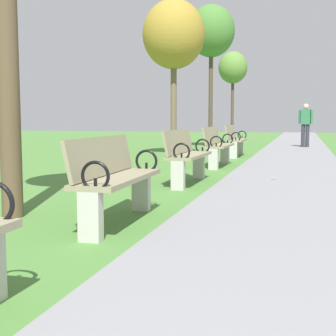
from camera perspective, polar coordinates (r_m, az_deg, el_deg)
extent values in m
cube|color=gray|center=(16.59, 14.89, 1.99)|extent=(2.28, 44.00, 0.02)
cube|color=gray|center=(4.94, -5.82, -1.23)|extent=(0.47, 1.61, 0.05)
cube|color=gray|center=(4.99, -7.90, 1.41)|extent=(0.16, 1.60, 0.40)
cube|color=#B7B5AD|center=(4.30, -9.21, -5.72)|extent=(0.20, 0.12, 0.45)
cube|color=#B7B5AD|center=(5.67, -3.21, -2.84)|extent=(0.20, 0.12, 0.45)
torus|color=black|center=(4.20, -8.65, -0.94)|extent=(0.27, 0.04, 0.27)
cylinder|color=black|center=(4.21, -8.63, -2.02)|extent=(0.03, 0.03, 0.12)
torus|color=black|center=(5.63, -2.59, 0.84)|extent=(0.27, 0.04, 0.27)
cylinder|color=black|center=(5.63, -2.58, 0.03)|extent=(0.03, 0.03, 0.12)
cube|color=gray|center=(7.97, 2.57, 1.51)|extent=(0.45, 1.60, 0.05)
cube|color=gray|center=(8.01, 1.25, 3.14)|extent=(0.13, 1.60, 0.40)
cube|color=#B7B5AD|center=(7.28, 1.20, -0.88)|extent=(0.20, 0.12, 0.45)
cube|color=#B7B5AD|center=(8.71, 3.70, 0.22)|extent=(0.20, 0.12, 0.45)
torus|color=black|center=(7.22, 1.62, 1.96)|extent=(0.27, 0.03, 0.27)
cylinder|color=black|center=(7.22, 1.62, 1.33)|extent=(0.03, 0.03, 0.12)
torus|color=black|center=(8.69, 4.13, 2.62)|extent=(0.27, 0.03, 0.27)
cylinder|color=black|center=(8.70, 4.13, 2.09)|extent=(0.03, 0.03, 0.12)
cube|color=gray|center=(10.93, 6.16, 2.67)|extent=(0.45, 1.60, 0.05)
cube|color=gray|center=(10.96, 5.19, 3.86)|extent=(0.14, 1.60, 0.40)
cube|color=#B7B5AD|center=(10.23, 5.43, 1.05)|extent=(0.20, 0.12, 0.45)
cube|color=#B7B5AD|center=(11.68, 6.78, 1.64)|extent=(0.20, 0.12, 0.45)
torus|color=black|center=(10.17, 5.76, 3.08)|extent=(0.27, 0.03, 0.27)
cylinder|color=black|center=(10.17, 5.75, 2.63)|extent=(0.03, 0.03, 0.12)
torus|color=black|center=(11.67, 7.11, 3.42)|extent=(0.27, 0.03, 0.27)
cylinder|color=black|center=(11.67, 7.10, 3.03)|extent=(0.03, 0.03, 0.12)
cube|color=gray|center=(13.89, 8.20, 3.33)|extent=(0.46, 1.60, 0.05)
cube|color=gray|center=(13.90, 7.44, 4.27)|extent=(0.14, 1.60, 0.40)
cube|color=#B7B5AD|center=(13.17, 7.80, 2.10)|extent=(0.20, 0.12, 0.45)
cube|color=#B7B5AD|center=(14.64, 8.54, 2.47)|extent=(0.20, 0.12, 0.45)
torus|color=black|center=(13.12, 8.08, 3.68)|extent=(0.27, 0.03, 0.27)
cylinder|color=black|center=(13.13, 8.07, 3.33)|extent=(0.03, 0.03, 0.12)
torus|color=black|center=(14.63, 8.80, 3.90)|extent=(0.27, 0.03, 0.27)
cylinder|color=black|center=(14.64, 8.80, 3.58)|extent=(0.03, 0.03, 0.12)
cylinder|color=brown|center=(5.56, -18.60, 13.87)|extent=(0.23, 0.23, 3.77)
cylinder|color=brown|center=(13.94, 0.67, 7.30)|extent=(0.17, 0.17, 2.85)
ellipsoid|color=olive|center=(14.14, 0.68, 15.63)|extent=(1.78, 1.78, 1.96)
cylinder|color=#4C3D2D|center=(17.53, 5.10, 8.23)|extent=(0.15, 0.15, 3.61)
ellipsoid|color=#477A33|center=(17.79, 5.17, 15.94)|extent=(1.67, 1.67, 1.84)
cylinder|color=#4C3D2D|center=(20.35, 7.66, 6.70)|extent=(0.12, 0.12, 2.78)
ellipsoid|color=#5B8438|center=(20.46, 7.73, 11.77)|extent=(1.20, 1.20, 1.32)
cylinder|color=#2D2D38|center=(18.75, 16.25, 3.71)|extent=(0.14, 0.14, 0.85)
cylinder|color=#2D2D38|center=(18.78, 15.77, 3.73)|extent=(0.14, 0.14, 0.85)
cube|color=#33724C|center=(18.75, 16.07, 5.87)|extent=(0.37, 0.28, 0.56)
sphere|color=beige|center=(18.76, 16.11, 7.06)|extent=(0.20, 0.20, 0.20)
cylinder|color=#33724C|center=(18.72, 16.74, 5.85)|extent=(0.09, 0.09, 0.52)
cylinder|color=#33724C|center=(18.79, 15.41, 5.89)|extent=(0.09, 0.09, 0.52)
cylinder|color=#93511E|center=(14.77, 1.75, 1.70)|extent=(0.12, 0.12, 0.00)
cylinder|color=gold|center=(13.07, 17.51, 0.97)|extent=(0.15, 0.15, 0.00)
cylinder|color=brown|center=(11.98, 2.66, 0.71)|extent=(0.10, 0.10, 0.00)
cylinder|color=gold|center=(11.99, 3.78, 0.71)|extent=(0.10, 0.10, 0.00)
cylinder|color=gold|center=(16.75, 15.10, 2.07)|extent=(0.08, 0.08, 0.00)
cylinder|color=#AD6B23|center=(8.61, 12.46, -1.32)|extent=(0.11, 0.11, 0.00)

